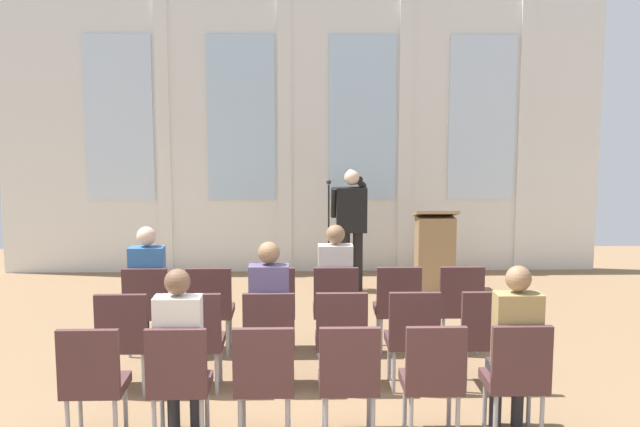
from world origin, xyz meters
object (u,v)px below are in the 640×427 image
(speaker, at_px, (351,221))
(chair_r2_c4, at_px, (433,374))
(mic_stand, at_px, (329,264))
(audience_r1_c2, at_px, (269,308))
(chair_r2_c5, at_px, (517,373))
(chair_r2_c2, at_px, (264,375))
(audience_r0_c0, at_px, (148,283))
(chair_r0_c4, at_px, (397,303))
(chair_r0_c5, at_px, (459,303))
(chair_r1_c3, at_px, (341,334))
(chair_r0_c2, at_px, (273,304))
(lectern, at_px, (435,252))
(audience_r2_c1, at_px, (180,345))
(chair_r0_c3, at_px, (335,303))
(chair_r0_c1, at_px, (210,304))
(chair_r1_c2, at_px, (269,334))
(chair_r1_c1, at_px, (197,335))
(chair_r1_c4, at_px, (413,333))
(chair_r2_c1, at_px, (179,376))
(chair_r0_c0, at_px, (148,305))
(chair_r1_c0, at_px, (124,335))
(chair_r1_c5, at_px, (484,332))
(audience_r0_c3, at_px, (335,281))
(audience_r2_c5, at_px, (515,342))
(chair_r2_c0, at_px, (93,377))
(chair_r2_c3, at_px, (349,375))

(speaker, height_order, chair_r2_c4, speaker)
(mic_stand, relative_size, audience_r1_c2, 1.13)
(chair_r2_c4, xyz_separation_m, chair_r2_c5, (0.65, 0.00, 0.00))
(chair_r2_c4, bearing_deg, chair_r2_c2, 180.00)
(audience_r0_c0, xyz_separation_m, chair_r0_c4, (2.61, -0.08, -0.21))
(chair_r0_c5, bearing_deg, chair_r1_c3, -140.43)
(chair_r1_c3, bearing_deg, chair_r0_c2, 121.17)
(lectern, xyz_separation_m, audience_r2_c1, (-2.83, -4.82, 0.20))
(chair_r0_c3, xyz_separation_m, chair_r2_c4, (0.65, -2.15, 0.00))
(chair_r0_c1, xyz_separation_m, chair_r1_c3, (1.30, -1.08, 0.00))
(chair_r0_c5, distance_m, chair_r1_c2, 2.23)
(chair_r1_c1, xyz_separation_m, chair_r2_c5, (2.61, -1.08, 0.00))
(chair_r0_c4, xyz_separation_m, audience_r1_c2, (-1.30, -1.00, 0.23))
(chair_r0_c4, distance_m, chair_r1_c1, 2.23)
(chair_r0_c1, distance_m, chair_r1_c3, 1.69)
(chair_r1_c4, relative_size, chair_r2_c1, 1.00)
(chair_r0_c0, bearing_deg, chair_r2_c4, -39.57)
(chair_r2_c5, bearing_deg, audience_r1_c2, 149.41)
(chair_r0_c0, height_order, chair_r0_c5, same)
(chair_r0_c1, relative_size, chair_r1_c2, 1.00)
(chair_r1_c0, xyz_separation_m, chair_r1_c4, (2.61, 0.00, 0.00))
(speaker, bearing_deg, chair_r1_c5, -76.13)
(chair_r1_c1, distance_m, audience_r2_c1, 1.02)
(chair_r2_c1, bearing_deg, chair_r2_c5, 0.00)
(audience_r0_c3, xyz_separation_m, chair_r1_c5, (1.30, -1.16, -0.22))
(speaker, relative_size, chair_r0_c0, 1.81)
(chair_r0_c3, bearing_deg, chair_r1_c5, -39.57)
(lectern, distance_m, chair_r0_c1, 3.94)
(audience_r0_c0, distance_m, audience_r1_c2, 1.69)
(mic_stand, relative_size, chair_r1_c3, 1.65)
(chair_r1_c4, bearing_deg, chair_r0_c3, 121.17)
(audience_r1_c2, bearing_deg, audience_r2_c1, -121.19)
(chair_r2_c2, bearing_deg, audience_r0_c0, 120.26)
(chair_r0_c3, bearing_deg, audience_r2_c5, -57.88)
(chair_r1_c5, bearing_deg, audience_r2_c1, -159.05)
(chair_r1_c0, height_order, chair_r2_c0, same)
(lectern, xyz_separation_m, chair_r0_c2, (-2.18, -2.75, -0.02))
(chair_r2_c0, bearing_deg, chair_r2_c5, 0.00)
(mic_stand, distance_m, chair_r2_c4, 5.15)
(chair_r0_c1, relative_size, chair_r1_c1, 1.00)
(chair_r0_c2, xyz_separation_m, audience_r0_c3, (0.65, 0.08, 0.22))
(chair_r1_c4, bearing_deg, chair_r1_c1, 180.00)
(speaker, height_order, audience_r0_c0, speaker)
(chair_r1_c0, height_order, audience_r1_c2, audience_r1_c2)
(chair_r1_c0, distance_m, chair_r1_c1, 0.65)
(audience_r1_c2, bearing_deg, chair_r1_c5, -2.30)
(chair_r1_c1, relative_size, chair_r2_c3, 1.00)
(chair_r1_c4, bearing_deg, chair_r0_c5, 58.83)
(chair_r0_c5, xyz_separation_m, audience_r1_c2, (-1.96, -1.00, 0.23))
(chair_r2_c3, bearing_deg, chair_r1_c4, 58.83)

